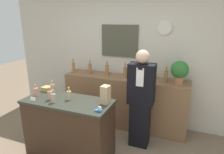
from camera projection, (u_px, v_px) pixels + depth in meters
The scene contains 20 objects.
back_wall at pixel (126, 56), 3.99m from camera, with size 5.20×0.09×2.70m.
back_shelf at pixel (124, 102), 3.94m from camera, with size 2.39×0.47×1.00m.
display_counter at pixel (69, 128), 3.08m from camera, with size 1.34×0.59×0.92m.
shopkeeper at pixel (141, 100), 3.23m from camera, with size 0.41×0.26×1.63m.
potted_plant at pixel (180, 71), 3.36m from camera, with size 0.30×0.30×0.40m.
paper_bag at pixel (106, 95), 2.81m from camera, with size 0.12×0.13×0.26m.
tape_dispenser at pixel (99, 110), 2.59m from camera, with size 0.09×0.06×0.07m.
price_card_left at pixel (33, 99), 2.92m from camera, with size 0.09×0.02×0.06m.
gift_box at pixel (47, 89), 3.33m from camera, with size 0.15×0.14×0.07m.
counter_bottle_0 at pixel (36, 92), 3.09m from camera, with size 0.07×0.07×0.19m.
counter_bottle_1 at pixel (53, 88), 3.26m from camera, with size 0.07×0.07×0.19m.
counter_bottle_2 at pixel (50, 95), 2.96m from camera, with size 0.07×0.07×0.19m.
counter_bottle_3 at pixel (53, 98), 2.86m from camera, with size 0.07×0.07×0.19m.
counter_bottle_4 at pixel (69, 95), 2.96m from camera, with size 0.07×0.07×0.19m.
shelf_bottle_0 at pixel (73, 67), 4.15m from camera, with size 0.07×0.07×0.29m.
shelf_bottle_1 at pixel (90, 68), 4.04m from camera, with size 0.07×0.07×0.29m.
shelf_bottle_2 at pixel (107, 70), 3.91m from camera, with size 0.07×0.07×0.29m.
shelf_bottle_3 at pixel (125, 72), 3.76m from camera, with size 0.07×0.07×0.29m.
shelf_bottle_4 at pixel (145, 74), 3.65m from camera, with size 0.07×0.07×0.29m.
shelf_bottle_5 at pixel (166, 76), 3.51m from camera, with size 0.07×0.07×0.29m.
Camera 1 is at (1.19, -1.77, 2.09)m, focal length 32.00 mm.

